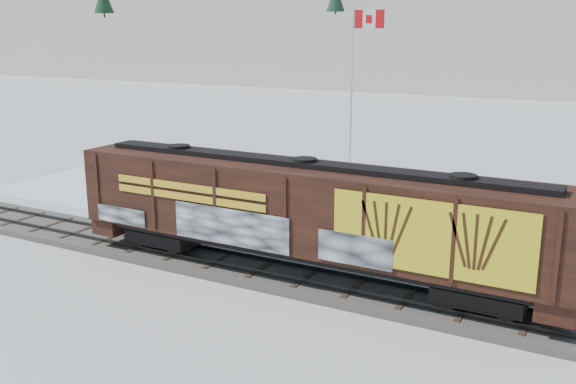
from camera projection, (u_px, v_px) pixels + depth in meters
The scene contains 8 objects.
ground at pixel (222, 265), 26.50m from camera, with size 500.00×500.00×0.00m, color white.
rail_track at pixel (222, 262), 26.47m from camera, with size 50.00×3.40×0.43m.
parking_strip at pixel (305, 219), 32.88m from camera, with size 40.00×8.00×0.03m, color white.
hopper_railcar at pixel (304, 211), 24.03m from camera, with size 19.37×3.06×4.32m.
flagpole at pixel (352, 128), 37.37m from camera, with size 2.30×0.90×10.75m.
car_silver at pixel (204, 195), 34.74m from camera, with size 1.73×4.30×1.47m, color silver.
car_white at pixel (339, 211), 31.59m from camera, with size 1.57×4.50×1.48m, color white.
car_dark at pixel (363, 218), 30.53m from camera, with size 2.03×4.98×1.45m, color black.
Camera 1 is at (14.38, -20.60, 9.38)m, focal length 40.00 mm.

